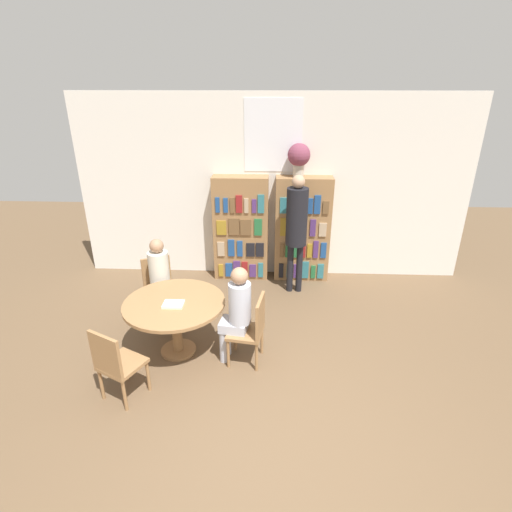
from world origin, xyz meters
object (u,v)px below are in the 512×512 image
(reading_table, at_px, (175,310))
(chair_near_camera, at_px, (116,362))
(chair_far_side, at_px, (252,327))
(seated_reader_right, at_px, (237,309))
(bookshelf_right, at_px, (302,230))
(flower_vase, at_px, (299,157))
(chair_left_side, at_px, (159,285))
(seated_reader_left, at_px, (160,277))
(librarian_standing, at_px, (297,222))
(bookshelf_left, at_px, (241,229))

(reading_table, height_order, chair_near_camera, chair_near_camera)
(chair_far_side, bearing_deg, chair_near_camera, 126.00)
(seated_reader_right, bearing_deg, bookshelf_right, -12.51)
(flower_vase, relative_size, chair_left_side, 0.59)
(bookshelf_right, height_order, reading_table, bookshelf_right)
(chair_left_side, height_order, seated_reader_left, seated_reader_left)
(bookshelf_right, xyz_separation_m, seated_reader_left, (-2.00, -1.48, -0.17))
(chair_left_side, bearing_deg, chair_near_camera, 63.00)
(librarian_standing, bearing_deg, flower_vase, 87.56)
(reading_table, distance_m, chair_left_side, 0.95)
(bookshelf_left, height_order, seated_reader_left, bookshelf_left)
(seated_reader_left, bearing_deg, flower_vase, -169.09)
(reading_table, xyz_separation_m, seated_reader_right, (0.76, -0.12, 0.11))
(bookshelf_right, distance_m, seated_reader_right, 2.46)
(bookshelf_left, distance_m, reading_table, 2.27)
(librarian_standing, bearing_deg, reading_table, -132.42)
(chair_left_side, bearing_deg, bookshelf_left, -155.94)
(bookshelf_left, xyz_separation_m, chair_near_camera, (-1.06, -3.01, -0.39))
(bookshelf_left, height_order, chair_left_side, bookshelf_left)
(chair_near_camera, xyz_separation_m, librarian_standing, (1.95, 2.51, 0.69))
(bookshelf_left, xyz_separation_m, bookshelf_right, (1.02, 0.00, 0.00))
(seated_reader_right, distance_m, librarian_standing, 1.99)
(flower_vase, relative_size, seated_reader_left, 0.42)
(flower_vase, height_order, librarian_standing, flower_vase)
(flower_vase, distance_m, librarian_standing, 1.02)
(reading_table, bearing_deg, bookshelf_left, 73.82)
(bookshelf_right, bearing_deg, flower_vase, 177.50)
(reading_table, relative_size, seated_reader_left, 0.99)
(bookshelf_left, xyz_separation_m, seated_reader_right, (0.13, -2.28, -0.17))
(bookshelf_left, height_order, reading_table, bookshelf_left)
(bookshelf_right, relative_size, seated_reader_left, 1.42)
(chair_near_camera, height_order, librarian_standing, librarian_standing)
(flower_vase, xyz_separation_m, chair_far_side, (-0.61, -2.32, -1.58))
(chair_near_camera, bearing_deg, reading_table, 90.00)
(bookshelf_right, bearing_deg, librarian_standing, -104.45)
(chair_far_side, relative_size, seated_reader_left, 0.71)
(seated_reader_right, bearing_deg, chair_left_side, 59.96)
(bookshelf_left, bearing_deg, librarian_standing, -29.33)
(chair_near_camera, height_order, chair_far_side, same)
(chair_near_camera, relative_size, seated_reader_right, 0.70)
(flower_vase, height_order, chair_near_camera, flower_vase)
(chair_near_camera, bearing_deg, seated_reader_right, 58.32)
(reading_table, relative_size, chair_near_camera, 1.40)
(bookshelf_left, relative_size, chair_far_side, 2.01)
(flower_vase, bearing_deg, reading_table, -125.40)
(flower_vase, relative_size, chair_far_side, 0.59)
(chair_near_camera, bearing_deg, bookshelf_left, 97.48)
(bookshelf_left, xyz_separation_m, librarian_standing, (0.89, -0.50, 0.30))
(chair_near_camera, height_order, chair_left_side, same)
(bookshelf_left, height_order, chair_far_side, bookshelf_left)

